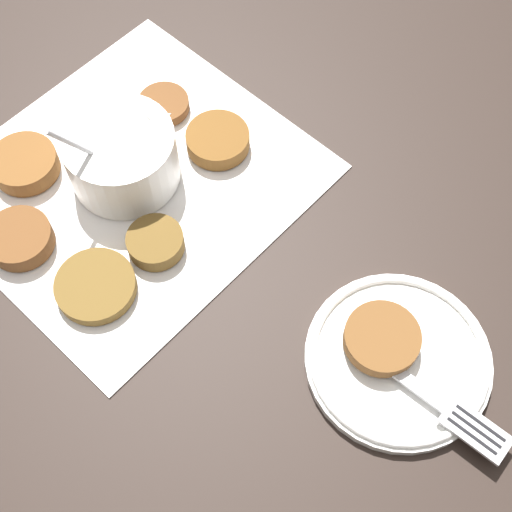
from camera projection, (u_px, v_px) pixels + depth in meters
ground_plane at (141, 194)px, 0.75m from camera, size 4.00×4.00×0.00m
napkin at (133, 180)px, 0.76m from camera, size 0.40×0.38×0.00m
sauce_bowl at (120, 160)px, 0.73m from camera, size 0.13×0.12×0.13m
fritter_0 at (164, 105)px, 0.80m from camera, size 0.06×0.06×0.01m
fritter_1 at (216, 138)px, 0.77m from camera, size 0.07×0.07×0.02m
fritter_2 at (155, 242)px, 0.71m from camera, size 0.06×0.06×0.02m
fritter_3 at (20, 239)px, 0.71m from camera, size 0.07×0.07×0.02m
fritter_4 at (25, 164)px, 0.75m from camera, size 0.07×0.07×0.02m
fritter_5 at (96, 286)px, 0.69m from camera, size 0.08×0.08×0.01m
serving_plate at (398, 359)px, 0.66m from camera, size 0.17×0.17×0.02m
fritter_on_plate at (382, 338)px, 0.65m from camera, size 0.07×0.07×0.02m
fork at (444, 407)px, 0.63m from camera, size 0.06×0.16×0.00m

